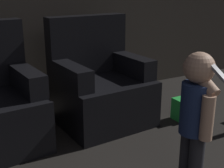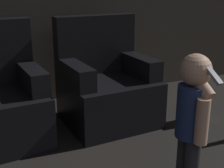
% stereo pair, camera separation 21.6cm
% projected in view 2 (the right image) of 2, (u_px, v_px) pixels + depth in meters
% --- Properties ---
extents(armchair_right, '(0.90, 0.83, 1.05)m').
position_uv_depth(armchair_right, '(106.00, 87.00, 3.15)').
color(armchair_right, black).
rests_on(armchair_right, ground_plane).
extents(person_toddler, '(0.21, 0.36, 0.94)m').
position_uv_depth(person_toddler, '(193.00, 112.00, 2.04)').
color(person_toddler, '#28282D').
rests_on(person_toddler, ground_plane).
extents(toy_backpack, '(0.27, 0.18, 0.23)m').
position_uv_depth(toy_backpack, '(194.00, 111.00, 3.19)').
color(toy_backpack, green).
rests_on(toy_backpack, ground_plane).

